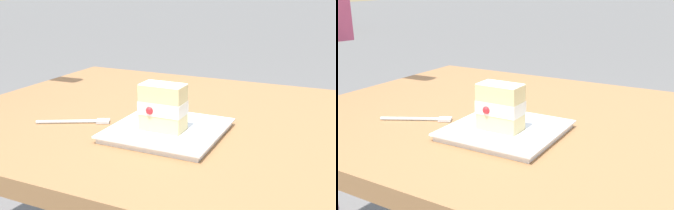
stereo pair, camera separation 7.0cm
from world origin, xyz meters
The scene contains 4 objects.
patio_table centered at (0.00, 0.00, 0.64)m, with size 1.21×0.86×0.75m.
dessert_plate centered at (0.02, 0.13, 0.76)m, with size 0.23×0.23×0.02m.
cake_slice centered at (0.02, 0.15, 0.82)m, with size 0.09×0.06×0.10m.
dessert_fork centered at (0.24, 0.15, 0.76)m, with size 0.16×0.09×0.01m.
Camera 2 is at (-0.38, 0.82, 1.06)m, focal length 42.02 mm.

